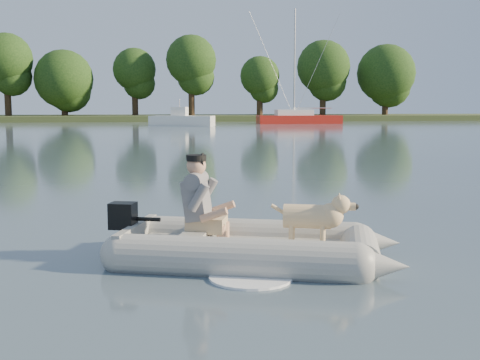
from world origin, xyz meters
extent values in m
plane|color=slate|center=(0.00, 0.00, 0.00)|extent=(160.00, 160.00, 0.00)
cube|color=#47512D|center=(0.00, 62.00, 0.25)|extent=(160.00, 12.00, 0.70)
cylinder|color=#332316|center=(-15.65, 61.01, 2.12)|extent=(0.70, 0.70, 4.24)
sphere|color=#31541C|center=(-15.65, 61.01, 6.48)|extent=(5.55, 5.55, 5.55)
cylinder|color=#332316|center=(-9.90, 61.33, 1.47)|extent=(0.70, 0.70, 2.94)
sphere|color=#31541C|center=(-9.90, 61.33, 4.49)|extent=(6.27, 6.27, 6.27)
cylinder|color=#332316|center=(-2.42, 61.95, 1.84)|extent=(0.70, 0.70, 3.67)
sphere|color=#31541C|center=(-2.42, 61.95, 5.61)|extent=(4.69, 4.69, 4.69)
cylinder|color=#332316|center=(3.70, 60.15, 2.15)|extent=(0.70, 0.70, 4.29)
sphere|color=#31541C|center=(3.70, 60.15, 6.56)|extent=(5.43, 5.43, 5.43)
cylinder|color=#332316|center=(11.30, 60.43, 1.61)|extent=(0.70, 0.70, 3.21)
sphere|color=#31541C|center=(11.30, 60.43, 4.91)|extent=(4.41, 4.41, 4.41)
cylinder|color=#332316|center=(18.70, 61.04, 1.97)|extent=(0.70, 0.70, 3.94)
sphere|color=#31541C|center=(18.70, 61.04, 6.02)|extent=(6.03, 6.03, 6.03)
cylinder|color=#332316|center=(26.27, 61.31, 1.76)|extent=(0.70, 0.70, 3.52)
sphere|color=#31541C|center=(26.27, 61.31, 5.37)|extent=(6.68, 6.68, 6.68)
cube|color=#A61C13|center=(12.96, 48.98, 0.29)|extent=(7.76, 2.37, 0.97)
cube|color=white|center=(12.48, 48.98, 1.02)|extent=(3.40, 1.76, 0.58)
cylinder|color=#A5A5AA|center=(12.48, 48.98, 5.62)|extent=(0.15, 0.15, 9.68)
camera|label=1|loc=(-0.63, -5.87, 1.76)|focal=45.00mm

